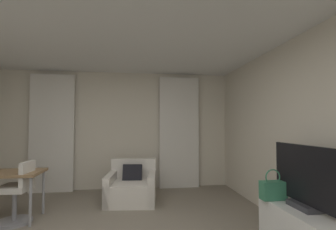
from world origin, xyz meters
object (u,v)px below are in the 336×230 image
object	(u,v)px
armchair	(132,188)
desk_chair	(18,195)
tv_flatscreen	(304,179)
handbag_primary	(273,190)

from	to	relation	value
armchair	desk_chair	bearing A→B (deg)	-154.63
tv_flatscreen	handbag_primary	bearing A→B (deg)	113.11
armchair	desk_chair	size ratio (longest dim) A/B	1.09
handbag_primary	tv_flatscreen	bearing A→B (deg)	-66.89
armchair	tv_flatscreen	xyz separation A→B (m)	(1.87, -2.16, 0.57)
armchair	desk_chair	distance (m)	1.81
handbag_primary	desk_chair	bearing A→B (deg)	162.92
desk_chair	tv_flatscreen	bearing A→B (deg)	-21.53
desk_chair	handbag_primary	world-z (taller)	desk_chair
tv_flatscreen	armchair	bearing A→B (deg)	131.02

